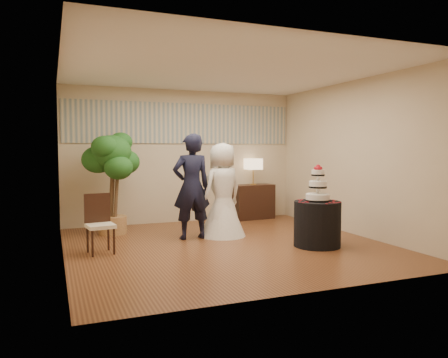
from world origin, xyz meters
name	(u,v)px	position (x,y,z in m)	size (l,w,h in m)	color
floor	(227,245)	(0.00, 0.00, 0.00)	(5.00, 5.00, 0.00)	brown
ceiling	(227,71)	(0.00, 0.00, 2.80)	(5.00, 5.00, 0.00)	white
wall_back	(183,156)	(0.00, 2.50, 1.40)	(5.00, 0.06, 2.80)	beige
wall_front	(315,164)	(0.00, -2.50, 1.40)	(5.00, 0.06, 2.80)	beige
wall_left	(61,161)	(-2.50, 0.00, 1.40)	(0.06, 5.00, 2.80)	beige
wall_right	(355,158)	(2.50, 0.00, 1.40)	(0.06, 5.00, 2.80)	beige
mural_border	(184,123)	(0.00, 2.48, 2.10)	(4.90, 0.02, 0.85)	#A2A495
groom	(191,187)	(-0.39, 0.70, 0.91)	(0.67, 0.44, 1.82)	black
bride	(223,190)	(0.20, 0.73, 0.83)	(0.83, 0.83, 1.67)	white
cake_table	(317,224)	(1.31, -0.60, 0.36)	(0.74, 0.74, 0.73)	black
wedding_cake	(318,183)	(1.31, -0.60, 1.02)	(0.38, 0.38, 0.59)	white
console	(253,202)	(1.54, 2.27, 0.38)	(0.92, 0.41, 0.77)	black
table_lamp	(253,172)	(1.54, 2.27, 1.06)	(0.32, 0.32, 0.58)	beige
ficus_tree	(112,182)	(-1.61, 1.65, 0.96)	(0.91, 0.91, 1.91)	#1F561C
side_chair	(100,224)	(-1.97, 0.17, 0.44)	(0.41, 0.43, 0.89)	black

